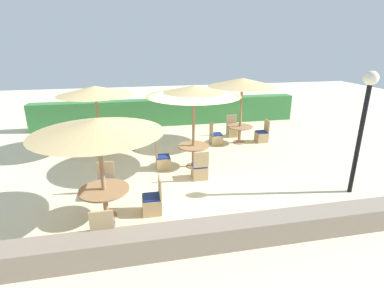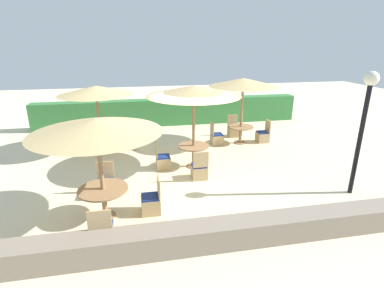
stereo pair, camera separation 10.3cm
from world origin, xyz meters
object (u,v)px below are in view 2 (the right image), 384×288
at_px(patio_chair_front_left_south, 103,234).
at_px(round_table_back_left, 100,136).
at_px(parasol_back_left, 96,91).
at_px(patio_chair_center_south, 199,170).
at_px(patio_chair_back_right_north, 233,131).
at_px(parasol_center, 194,91).
at_px(parasol_back_right, 243,83).
at_px(round_table_back_right, 241,130).
at_px(patio_chair_back_right_east, 263,136).
at_px(lamp_post, 365,110).
at_px(patio_chair_back_left_east, 130,142).
at_px(round_table_front_left, 104,194).
at_px(patio_chair_front_left_east, 151,203).
at_px(parasol_front_left, 96,126).
at_px(patio_chair_back_left_north, 104,136).
at_px(patio_chair_center_west, 163,161).
at_px(round_table_center, 194,150).
at_px(patio_chair_back_right_west, 216,138).
at_px(patio_chair_front_left_north, 106,187).

height_order(patio_chair_front_left_south, round_table_back_left, patio_chair_front_left_south).
bearing_deg(patio_chair_front_left_south, parasol_back_left, 95.37).
relative_size(patio_chair_center_south, patio_chair_back_right_north, 1.00).
bearing_deg(parasol_center, patio_chair_center_south, -90.61).
relative_size(parasol_back_left, parasol_back_right, 1.00).
relative_size(round_table_back_right, patio_chair_back_right_north, 1.10).
xyz_separation_m(parasol_back_left, round_table_back_left, (0.00, 0.00, -1.72)).
bearing_deg(patio_chair_back_right_east, round_table_back_right, 87.31).
xyz_separation_m(lamp_post, patio_chair_back_left_east, (-6.02, 4.81, -2.09)).
bearing_deg(round_table_back_left, round_table_front_left, -83.89).
distance_m(patio_chair_front_left_east, parasol_back_right, 6.48).
height_order(patio_chair_front_left_south, patio_chair_back_left_east, same).
height_order(parasol_front_left, patio_chair_front_left_east, parasol_front_left).
distance_m(patio_chair_back_left_north, round_table_back_right, 5.69).
height_order(patio_chair_front_left_east, patio_chair_center_west, same).
xyz_separation_m(parasol_center, parasol_back_right, (2.36, 2.03, -0.05)).
height_order(round_table_front_left, patio_chair_back_left_north, patio_chair_back_left_north).
bearing_deg(patio_chair_center_south, round_table_center, 89.39).
bearing_deg(parasol_back_left, lamp_post, -34.34).
xyz_separation_m(parasol_center, patio_chair_back_right_east, (3.33, 1.98, -2.27)).
bearing_deg(patio_chair_front_left_south, round_table_front_left, 92.10).
bearing_deg(patio_chair_back_right_west, parasol_back_right, 88.87).
distance_m(patio_chair_center_south, patio_chair_back_right_north, 4.59).
height_order(patio_chair_front_left_south, parasol_back_left, parasol_back_left).
distance_m(lamp_post, patio_chair_back_left_north, 9.47).
xyz_separation_m(parasol_center, patio_chair_back_left_north, (-3.19, 3.24, -2.27)).
bearing_deg(patio_chair_front_left_south, patio_chair_back_right_west, 55.26).
bearing_deg(parasol_back_left, patio_chair_front_left_east, -71.51).
bearing_deg(round_table_back_right, round_table_front_left, -137.41).
bearing_deg(round_table_back_left, patio_chair_front_left_north, -83.07).
xyz_separation_m(lamp_post, patio_chair_back_right_east, (-0.60, 4.62, -2.09)).
bearing_deg(patio_chair_back_right_north, round_table_back_right, 88.90).
bearing_deg(lamp_post, parasol_back_right, 108.60).
height_order(patio_chair_front_left_south, parasol_center, parasol_center).
distance_m(parasol_center, patio_chair_back_right_east, 4.50).
relative_size(parasol_center, patio_chair_center_west, 3.20).
relative_size(patio_chair_back_left_north, patio_chair_back_right_east, 1.00).
distance_m(round_table_front_left, patio_chair_back_right_north, 7.53).
bearing_deg(parasol_center, round_table_back_left, 145.06).
bearing_deg(parasol_front_left, patio_chair_front_left_south, -87.90).
distance_m(round_table_front_left, parasol_back_right, 7.10).
bearing_deg(patio_chair_center_west, parasol_back_left, -135.91).
bearing_deg(parasol_back_right, patio_chair_back_right_west, 178.87).
distance_m(patio_chair_back_left_east, patio_chair_back_right_east, 5.43).
bearing_deg(patio_chair_front_left_north, round_table_back_right, -144.99).
height_order(parasol_front_left, parasol_back_right, parasol_back_right).
relative_size(round_table_front_left, patio_chair_center_south, 1.25).
height_order(patio_chair_center_west, patio_chair_back_left_east, same).
relative_size(patio_chair_front_left_east, patio_chair_back_left_north, 1.00).
distance_m(parasol_back_left, patio_chair_back_left_north, 2.28).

